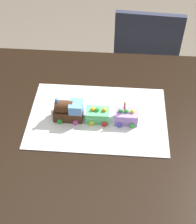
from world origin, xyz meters
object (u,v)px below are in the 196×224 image
object	(u,v)px
chair	(145,58)
cake_car_caboose_lavender	(126,116)
cake_locomotive	(68,110)
cake_car_hopper_mint_green	(99,115)
dining_table	(97,136)
birthday_candle	(125,105)

from	to	relation	value
chair	cake_car_caboose_lavender	size ratio (longest dim) A/B	8.60
cake_car_caboose_lavender	cake_locomotive	bearing A→B (deg)	180.00
cake_locomotive	cake_car_hopper_mint_green	distance (m)	0.13
cake_car_caboose_lavender	dining_table	bearing A→B (deg)	-179.90
chair	cake_car_hopper_mint_green	size ratio (longest dim) A/B	8.60
cake_car_hopper_mint_green	birthday_candle	distance (m)	0.13
cake_locomotive	birthday_candle	xyz separation A→B (m)	(0.24, 0.00, 0.05)
chair	cake_car_caboose_lavender	xyz separation A→B (m)	(-0.13, -0.83, 0.30)
chair	cake_car_hopper_mint_green	bearing A→B (deg)	77.24
chair	birthday_candle	world-z (taller)	birthday_candle
chair	cake_locomotive	xyz separation A→B (m)	(-0.38, -0.83, 0.32)
cake_locomotive	cake_car_caboose_lavender	world-z (taller)	cake_locomotive
dining_table	birthday_candle	xyz separation A→B (m)	(0.11, 0.00, 0.21)
cake_car_hopper_mint_green	chair	bearing A→B (deg)	73.11
cake_car_hopper_mint_green	birthday_candle	bearing A→B (deg)	0.00
cake_locomotive	chair	bearing A→B (deg)	65.36
cake_car_caboose_lavender	birthday_candle	world-z (taller)	birthday_candle
cake_locomotive	birthday_candle	size ratio (longest dim) A/B	2.89
chair	dining_table	bearing A→B (deg)	76.95
dining_table	cake_locomotive	size ratio (longest dim) A/B	10.00
dining_table	cake_locomotive	xyz separation A→B (m)	(-0.12, 0.00, 0.16)
dining_table	cake_car_caboose_lavender	bearing A→B (deg)	0.10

